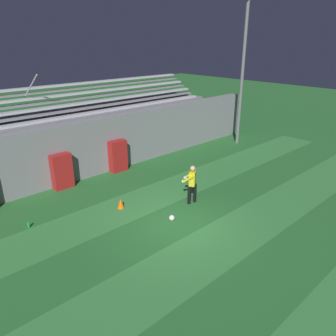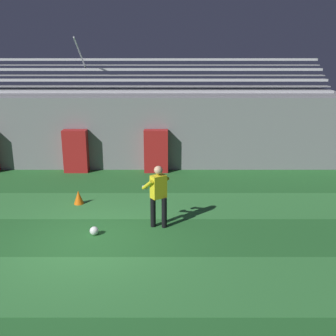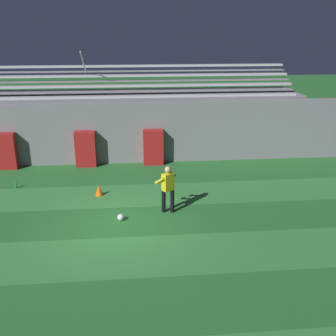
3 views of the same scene
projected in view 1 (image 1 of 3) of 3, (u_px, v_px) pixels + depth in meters
name	position (u px, v px, depth m)	size (l,w,h in m)	color
ground_plane	(177.00, 226.00, 12.11)	(80.00, 80.00, 0.00)	#286B2D
turf_stripe_mid	(214.00, 247.00, 10.89)	(28.00, 2.11, 0.01)	#38843D
turf_stripe_far	(136.00, 203.00, 13.78)	(28.00, 2.11, 0.01)	#38843D
back_wall	(85.00, 149.00, 16.04)	(24.00, 0.60, 2.80)	gray
padding_pillar_gate_left	(62.00, 171.00, 14.91)	(0.91, 0.44, 1.63)	#B21E1E
padding_pillar_gate_right	(118.00, 156.00, 16.84)	(0.91, 0.44, 1.63)	#B21E1E
bleacher_stand	(66.00, 139.00, 17.36)	(18.00, 3.35, 5.03)	gray
floodlight_pole	(244.00, 53.00, 19.63)	(0.90, 0.36, 9.01)	slate
goalkeeper	(192.00, 182.00, 13.47)	(0.74, 0.71, 1.67)	black
soccer_ball	(172.00, 218.00, 12.43)	(0.22, 0.22, 0.22)	white
traffic_cone	(121.00, 203.00, 13.32)	(0.30, 0.30, 0.42)	orange
water_bottle	(28.00, 225.00, 11.94)	(0.07, 0.07, 0.24)	green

